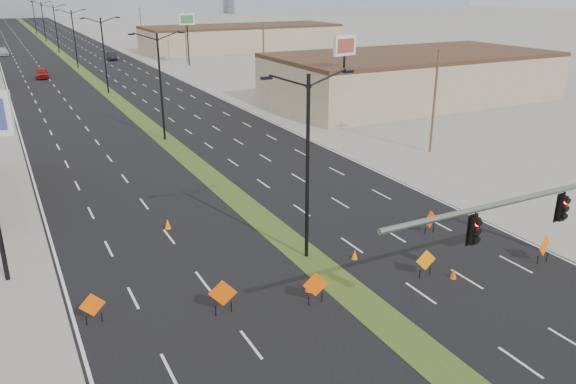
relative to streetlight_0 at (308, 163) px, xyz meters
name	(u,v)px	position (x,y,z in m)	size (l,w,h in m)	color
road_surface	(75,65)	(0.00, 88.00, -5.42)	(25.00, 400.00, 0.02)	black
median_strip	(75,65)	(0.00, 88.00, -5.42)	(2.00, 400.00, 0.04)	#384F1C
building_se_near	(412,78)	(34.00, 33.00, -2.67)	(36.00, 18.00, 5.50)	tan
building_se_far	(242,39)	(38.00, 98.00, -2.92)	(44.00, 16.00, 5.00)	tan
streetlight_0	(308,163)	(0.00, 0.00, 0.00)	(5.15, 0.24, 10.02)	black
streetlight_1	(161,84)	(0.00, 28.00, 0.00)	(5.15, 0.24, 10.02)	black
streetlight_2	(104,53)	(0.00, 56.00, 0.00)	(5.15, 0.24, 10.02)	black
streetlight_3	(74,37)	(0.00, 84.00, 0.00)	(5.15, 0.24, 10.02)	black
streetlight_4	(56,27)	(0.00, 112.00, 0.00)	(5.15, 0.24, 10.02)	black
streetlight_5	(43,20)	(0.00, 140.00, 0.00)	(5.15, 0.24, 10.02)	black
streetlight_6	(34,15)	(0.00, 168.00, 0.00)	(5.15, 0.24, 10.02)	black
utility_pole_0	(434,100)	(20.00, 13.00, -0.74)	(1.60, 0.20, 9.00)	#4C3823
utility_pole_1	(264,57)	(20.00, 48.00, -0.74)	(1.60, 0.20, 9.00)	#4C3823
utility_pole_2	(186,37)	(20.00, 83.00, -0.74)	(1.60, 0.20, 9.00)	#4C3823
utility_pole_3	(141,26)	(20.00, 118.00, -0.74)	(1.60, 0.20, 9.00)	#4C3823
car_left	(42,73)	(-6.82, 74.27, -4.63)	(1.87, 4.64, 1.58)	maroon
car_mid	(112,56)	(7.79, 93.25, -4.66)	(1.60, 4.58, 1.51)	black
car_far	(3,52)	(-11.23, 111.46, -4.66)	(2.12, 5.22, 1.52)	#B0B4BA
construction_sign_0	(92,306)	(-11.50, -1.35, -4.53)	(1.14, 0.05, 1.52)	#FF4F05
construction_sign_1	(316,286)	(-2.00, -4.43, -4.46)	(1.19, 0.37, 1.63)	#FF5105
construction_sign_2	(223,294)	(-6.15, -3.26, -4.40)	(1.24, 0.48, 1.73)	#EE5005
construction_sign_3	(426,261)	(4.29, -4.77, -4.53)	(1.13, 0.20, 1.51)	orange
construction_sign_4	(544,246)	(10.91, -6.50, -4.44)	(1.21, 0.36, 1.66)	#F65B05
construction_sign_5	(430,220)	(8.06, -0.75, -4.54)	(1.10, 0.30, 1.50)	#EC3904
cone_0	(309,285)	(-1.71, -3.31, -5.09)	(0.40, 0.40, 0.67)	orange
cone_1	(454,274)	(5.45, -5.61, -5.15)	(0.33, 0.33, 0.54)	#FF5205
cone_2	(355,255)	(2.19, -1.48, -5.14)	(0.33, 0.33, 0.55)	orange
cone_3	(168,224)	(-5.71, 7.21, -5.10)	(0.38, 0.38, 0.64)	orange
pole_sign_east_near	(345,53)	(18.62, 25.40, 2.12)	(3.01, 1.07, 9.25)	black
pole_sign_east_far	(187,23)	(18.85, 78.16, 2.10)	(3.03, 0.59, 9.24)	black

